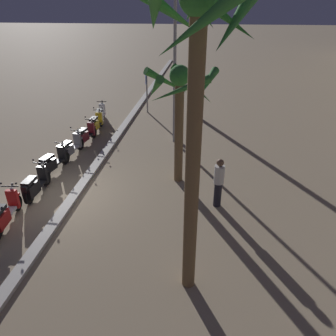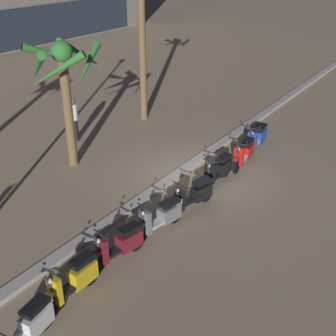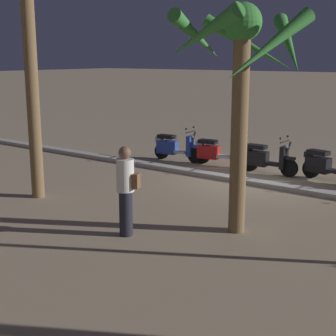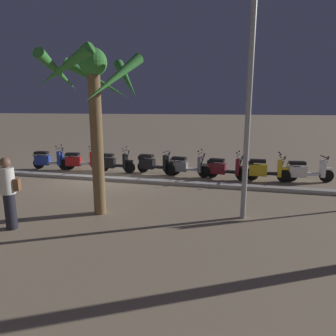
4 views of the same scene
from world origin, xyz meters
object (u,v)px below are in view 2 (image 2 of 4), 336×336
object	(u,v)px
scooter_maroon_lead_nearest	(121,244)
scooter_red_tail_end	(245,153)
scooter_yellow_mid_rear	(74,279)
scooter_black_second_in_line	(195,194)
scooter_black_mid_centre	(219,170)
palm_tree_mid_walkway	(64,73)
scooter_blue_last_in_row	(258,137)
scooter_grey_far_back	(162,216)
scooter_white_mid_front	(26,329)
palm_tree_by_mall_entrance	(141,3)
pedestrian_window_shopping	(74,118)

from	to	relation	value
scooter_maroon_lead_nearest	scooter_red_tail_end	world-z (taller)	same
scooter_yellow_mid_rear	scooter_black_second_in_line	xyz separation A→B (m)	(4.68, -0.25, -0.01)
scooter_black_mid_centre	palm_tree_mid_walkway	size ratio (longest dim) A/B	0.41
scooter_blue_last_in_row	palm_tree_mid_walkway	size ratio (longest dim) A/B	0.42
scooter_grey_far_back	scooter_red_tail_end	xyz separation A→B (m)	(5.04, -0.05, 0.00)
scooter_white_mid_front	scooter_yellow_mid_rear	distance (m)	1.56
scooter_grey_far_back	palm_tree_mid_walkway	size ratio (longest dim) A/B	0.42
scooter_yellow_mid_rear	scooter_black_second_in_line	bearing A→B (deg)	-3.02
scooter_blue_last_in_row	palm_tree_by_mall_entrance	size ratio (longest dim) A/B	0.27
scooter_black_mid_centre	scooter_red_tail_end	distance (m)	1.73
scooter_red_tail_end	scooter_maroon_lead_nearest	bearing A→B (deg)	178.52
scooter_maroon_lead_nearest	palm_tree_mid_walkway	size ratio (longest dim) A/B	0.40
scooter_black_mid_centre	scooter_blue_last_in_row	distance (m)	3.27
palm_tree_mid_walkway	pedestrian_window_shopping	world-z (taller)	palm_tree_mid_walkway
scooter_white_mid_front	scooter_black_mid_centre	xyz separation A→B (m)	(8.03, 0.16, 0.01)
scooter_grey_far_back	scooter_yellow_mid_rear	bearing A→B (deg)	177.80
scooter_blue_last_in_row	palm_tree_by_mall_entrance	distance (m)	7.17
scooter_grey_far_back	scooter_black_mid_centre	bearing A→B (deg)	0.85
scooter_yellow_mid_rear	pedestrian_window_shopping	bearing A→B (deg)	45.20
scooter_black_second_in_line	pedestrian_window_shopping	size ratio (longest dim) A/B	1.04
scooter_white_mid_front	scooter_black_mid_centre	distance (m)	8.03
palm_tree_by_mall_entrance	scooter_black_mid_centre	bearing A→B (deg)	-120.81
scooter_red_tail_end	palm_tree_by_mall_entrance	xyz separation A→B (m)	(1.66, 5.77, 4.51)
scooter_maroon_lead_nearest	pedestrian_window_shopping	world-z (taller)	pedestrian_window_shopping
scooter_black_mid_centre	pedestrian_window_shopping	world-z (taller)	pedestrian_window_shopping
palm_tree_by_mall_entrance	pedestrian_window_shopping	bearing A→B (deg)	168.01
scooter_red_tail_end	pedestrian_window_shopping	bearing A→B (deg)	106.32
scooter_blue_last_in_row	palm_tree_by_mall_entrance	xyz separation A→B (m)	(0.12, 5.58, 4.50)
palm_tree_mid_walkway	scooter_maroon_lead_nearest	bearing A→B (deg)	-122.75
palm_tree_mid_walkway	scooter_black_second_in_line	bearing A→B (deg)	-90.47
scooter_blue_last_in_row	scooter_black_mid_centre	bearing A→B (deg)	-178.42
scooter_black_mid_centre	palm_tree_by_mall_entrance	distance (m)	7.99
scooter_yellow_mid_rear	palm_tree_by_mall_entrance	xyz separation A→B (m)	(9.87, 5.59, 4.49)
scooter_yellow_mid_rear	scooter_black_second_in_line	size ratio (longest dim) A/B	0.95
scooter_white_mid_front	pedestrian_window_shopping	bearing A→B (deg)	40.01
scooter_red_tail_end	scooter_black_second_in_line	bearing A→B (deg)	-178.81
scooter_white_mid_front	scooter_red_tail_end	world-z (taller)	scooter_red_tail_end
scooter_white_mid_front	scooter_blue_last_in_row	distance (m)	11.30
scooter_maroon_lead_nearest	palm_tree_by_mall_entrance	bearing A→B (deg)	34.04
scooter_black_second_in_line	scooter_red_tail_end	bearing A→B (deg)	1.19
scooter_black_second_in_line	palm_tree_mid_walkway	distance (m)	5.86
palm_tree_mid_walkway	scooter_white_mid_front	bearing A→B (deg)	-140.82
scooter_grey_far_back	scooter_black_mid_centre	xyz separation A→B (m)	(3.32, 0.05, 0.01)
scooter_black_mid_centre	scooter_red_tail_end	bearing A→B (deg)	-3.35
scooter_red_tail_end	pedestrian_window_shopping	distance (m)	6.82
scooter_white_mid_front	scooter_yellow_mid_rear	size ratio (longest dim) A/B	1.08
scooter_white_mid_front	scooter_black_second_in_line	bearing A→B (deg)	-0.10
scooter_maroon_lead_nearest	palm_tree_mid_walkway	xyz separation A→B (m)	(3.13, 4.87, 2.86)
scooter_white_mid_front	palm_tree_by_mall_entrance	world-z (taller)	palm_tree_by_mall_entrance
scooter_black_mid_centre	scooter_red_tail_end	world-z (taller)	same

